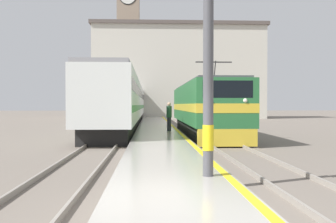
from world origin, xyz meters
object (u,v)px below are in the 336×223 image
(locomotive_train, at_px, (204,108))
(passenger_train, at_px, (128,103))
(person_on_platform, at_px, (169,116))
(clock_tower, at_px, (128,36))

(locomotive_train, relative_size, passenger_train, 0.33)
(person_on_platform, xyz_separation_m, clock_tower, (-4.92, 44.63, 12.85))
(locomotive_train, bearing_deg, passenger_train, 109.94)
(person_on_platform, distance_m, clock_tower, 46.70)
(passenger_train, bearing_deg, person_on_platform, -78.33)
(locomotive_train, xyz_separation_m, clock_tower, (-7.25, 43.77, 12.39))
(passenger_train, bearing_deg, clock_tower, 92.93)
(person_on_platform, bearing_deg, clock_tower, 96.29)
(locomotive_train, distance_m, clock_tower, 46.06)
(person_on_platform, bearing_deg, passenger_train, 101.67)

